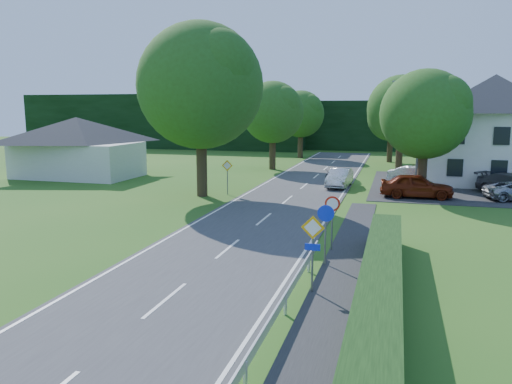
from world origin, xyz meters
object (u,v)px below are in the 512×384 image
(parasol, at_px, (424,172))
(parked_car_red, at_px, (417,186))
(moving_car, at_px, (340,178))
(motorcycle, at_px, (331,175))
(parked_car_silver_a, at_px, (415,175))
(streetlight, at_px, (417,130))

(parasol, bearing_deg, parked_car_red, -96.46)
(moving_car, height_order, motorcycle, moving_car)
(motorcycle, height_order, parked_car_silver_a, parked_car_silver_a)
(streetlight, bearing_deg, parked_car_silver_a, 87.52)
(streetlight, xyz_separation_m, parked_car_silver_a, (0.16, 3.64, -3.74))
(streetlight, xyz_separation_m, parked_car_red, (0.09, -2.87, -3.62))
(parked_car_red, bearing_deg, parked_car_silver_a, -2.59)
(streetlight, bearing_deg, moving_car, 176.29)
(motorcycle, bearing_deg, moving_car, -50.03)
(parked_car_silver_a, xyz_separation_m, parasol, (0.72, 0.46, 0.19))
(parked_car_red, height_order, parked_car_silver_a, parked_car_red)
(streetlight, height_order, moving_car, streetlight)
(moving_car, bearing_deg, parasol, 34.47)
(parked_car_silver_a, bearing_deg, motorcycle, 96.94)
(motorcycle, height_order, parasol, parasol)
(moving_car, relative_size, parked_car_silver_a, 1.02)
(streetlight, relative_size, parasol, 4.14)
(streetlight, distance_m, parked_car_silver_a, 5.22)
(streetlight, bearing_deg, parasol, 77.87)
(moving_car, distance_m, parked_car_silver_a, 6.45)
(streetlight, height_order, parked_car_red, streetlight)
(parked_car_red, relative_size, parked_car_silver_a, 1.14)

